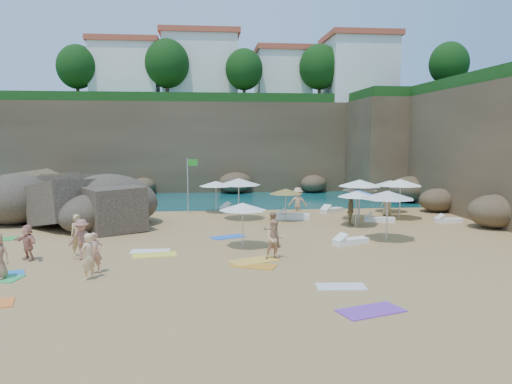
{
  "coord_description": "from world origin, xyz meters",
  "views": [
    {
      "loc": [
        -0.74,
        -23.17,
        4.89
      ],
      "look_at": [
        2.0,
        3.0,
        2.0
      ],
      "focal_mm": 35.0,
      "sensor_mm": 36.0,
      "label": 1
    }
  ],
  "objects": [
    {
      "name": "ground",
      "position": [
        0.0,
        0.0,
        0.0
      ],
      "size": [
        120.0,
        120.0,
        0.0
      ],
      "primitive_type": "plane",
      "color": "tan",
      "rests_on": "ground"
    },
    {
      "name": "seawater",
      "position": [
        0.0,
        30.0,
        0.0
      ],
      "size": [
        120.0,
        120.0,
        0.0
      ],
      "primitive_type": "plane",
      "color": "#0C4751",
      "rests_on": "ground"
    },
    {
      "name": "cliff_back",
      "position": [
        2.0,
        25.0,
        4.0
      ],
      "size": [
        44.0,
        8.0,
        8.0
      ],
      "primitive_type": "cube",
      "color": "brown",
      "rests_on": "ground"
    },
    {
      "name": "cliff_right",
      "position": [
        19.0,
        8.0,
        4.0
      ],
      "size": [
        8.0,
        30.0,
        8.0
      ],
      "primitive_type": "cube",
      "color": "brown",
      "rests_on": "ground"
    },
    {
      "name": "cliff_corner",
      "position": [
        17.0,
        20.0,
        4.0
      ],
      "size": [
        10.0,
        12.0,
        8.0
      ],
      "primitive_type": "cube",
      "color": "brown",
      "rests_on": "ground"
    },
    {
      "name": "rock_promontory",
      "position": [
        -11.0,
        16.0,
        0.0
      ],
      "size": [
        12.0,
        7.0,
        2.0
      ],
      "primitive_type": null,
      "color": "brown",
      "rests_on": "ground"
    },
    {
      "name": "clifftop_buildings",
      "position": [
        2.96,
        25.79,
        11.24
      ],
      "size": [
        28.48,
        9.48,
        7.0
      ],
      "color": "white",
      "rests_on": "cliff_back"
    },
    {
      "name": "clifftop_trees",
      "position": [
        4.78,
        19.52,
        11.26
      ],
      "size": [
        35.6,
        23.82,
        4.4
      ],
      "color": "#11380F",
      "rests_on": "ground"
    },
    {
      "name": "marina_masts",
      "position": [
        -16.5,
        30.0,
        3.0
      ],
      "size": [
        3.1,
        0.1,
        6.0
      ],
      "color": "white",
      "rests_on": "ground"
    },
    {
      "name": "rock_outcrop",
      "position": [
        -8.37,
        5.46,
        0.0
      ],
      "size": [
        7.53,
        5.73,
        2.96
      ],
      "primitive_type": null,
      "rotation": [
        0.0,
        0.0,
        0.03
      ],
      "color": "brown",
      "rests_on": "ground"
    },
    {
      "name": "flag_pole",
      "position": [
        -1.68,
        8.98,
        2.28
      ],
      "size": [
        0.7,
        0.12,
        3.57
      ],
      "color": "silver",
      "rests_on": "ground"
    },
    {
      "name": "parasol_0",
      "position": [
        0.02,
        9.05,
        1.91
      ],
      "size": [
        2.2,
        2.2,
        2.08
      ],
      "color": "silver",
      "rests_on": "ground"
    },
    {
      "name": "parasol_1",
      "position": [
        1.29,
        6.14,
        2.28
      ],
      "size": [
        2.62,
        2.62,
        2.48
      ],
      "color": "silver",
      "rests_on": "ground"
    },
    {
      "name": "parasol_2",
      "position": [
        8.36,
        5.17,
        2.22
      ],
      "size": [
        2.56,
        2.56,
        2.42
      ],
      "color": "silver",
      "rests_on": "ground"
    },
    {
      "name": "parasol_3",
      "position": [
        11.3,
        7.97,
        1.94
      ],
      "size": [
        2.23,
        2.23,
        2.11
      ],
      "color": "silver",
      "rests_on": "ground"
    },
    {
      "name": "parasol_5",
      "position": [
        8.56,
        5.76,
        1.87
      ],
      "size": [
        2.16,
        2.16,
        2.04
      ],
      "color": "silver",
      "rests_on": "ground"
    },
    {
      "name": "parasol_6",
      "position": [
        4.01,
        5.47,
        1.75
      ],
      "size": [
        2.01,
        2.01,
        1.9
      ],
      "color": "silver",
      "rests_on": "ground"
    },
    {
      "name": "parasol_7",
      "position": [
        10.89,
        5.31,
        2.22
      ],
      "size": [
        2.56,
        2.56,
        2.42
      ],
      "color": "silver",
      "rests_on": "ground"
    },
    {
      "name": "parasol_8",
      "position": [
        7.53,
        3.16,
        1.81
      ],
      "size": [
        2.08,
        2.08,
        1.97
      ],
      "color": "silver",
      "rests_on": "ground"
    },
    {
      "name": "parasol_9",
      "position": [
        0.95,
        -1.41,
        1.85
      ],
      "size": [
        2.13,
        2.13,
        2.01
      ],
      "color": "silver",
      "rests_on": "ground"
    },
    {
      "name": "parasol_10",
      "position": [
        7.82,
        3.66,
        1.8
      ],
      "size": [
        2.07,
        2.07,
        1.96
      ],
      "color": "silver",
      "rests_on": "ground"
    },
    {
      "name": "parasol_11",
      "position": [
        7.86,
        -0.62,
        2.2
      ],
      "size": [
        2.53,
        2.53,
        2.39
      ],
      "color": "silver",
      "rests_on": "ground"
    },
    {
      "name": "lounger_0",
      "position": [
        1.28,
        9.75,
        0.15
      ],
      "size": [
        2.05,
        1.26,
        0.3
      ],
      "primitive_type": "cube",
      "rotation": [
        0.0,
        0.0,
        0.34
      ],
      "color": "white",
      "rests_on": "ground"
    },
    {
      "name": "lounger_1",
      "position": [
        9.38,
        4.55,
        0.14
      ],
      "size": [
        1.84,
        1.08,
        0.27
      ],
      "primitive_type": "cube",
      "rotation": [
        0.0,
        0.0,
        -0.3
      ],
      "color": "white",
      "rests_on": "ground"
    },
    {
      "name": "lounger_2",
      "position": [
        7.53,
        8.32,
        0.14
      ],
      "size": [
        1.76,
        1.56,
        0.28
      ],
      "primitive_type": "cube",
      "rotation": [
        0.0,
        0.0,
        0.67
      ],
      "color": "white",
      "rests_on": "ground"
    },
    {
      "name": "lounger_3",
      "position": [
        4.52,
        6.0,
        0.16
      ],
      "size": [
        2.1,
        1.01,
        0.31
      ],
      "primitive_type": "cube",
      "rotation": [
        0.0,
        0.0,
        -0.17
      ],
      "color": "white",
      "rests_on": "ground"
    },
    {
      "name": "lounger_4",
      "position": [
        13.25,
        3.89,
        0.12
      ],
      "size": [
        1.58,
        0.62,
        0.24
      ],
      "primitive_type": "cube",
      "rotation": [
        0.0,
        0.0,
        -0.07
      ],
      "color": "white",
      "rests_on": "ground"
    },
    {
      "name": "lounger_5",
      "position": [
        5.94,
        -1.23,
        0.13
      ],
      "size": [
        1.8,
        1.16,
        0.27
      ],
      "primitive_type": "cube",
      "rotation": [
        0.0,
        0.0,
        0.38
      ],
      "color": "white",
      "rests_on": "ground"
    },
    {
      "name": "towel_4",
      "position": [
        -2.82,
        -2.49,
        0.02
      ],
      "size": [
        1.91,
        1.16,
        0.03
      ],
      "primitive_type": "cube",
      "rotation": [
        0.0,
        0.0,
        0.15
      ],
      "color": "#FFE843",
      "rests_on": "ground"
    },
    {
      "name": "towel_5",
      "position": [
        -3.08,
        -1.78,
        0.01
      ],
      "size": [
        1.69,
        0.89,
        0.03
      ],
      "primitive_type": "cube",
      "rotation": [
        0.0,
        0.0,
        -0.04
      ],
      "color": "white",
      "rests_on": "ground"
    },
    {
      "name": "towel_6",
      "position": [
        3.91,
        -9.96,
        0.02
      ],
      "size": [
        2.05,
        1.46,
        0.03
      ],
      "primitive_type": "cube",
      "rotation": [
        0.0,
        0.0,
        0.32
      ],
      "color": "purple",
      "rests_on": "ground"
    },
    {
      "name": "towel_8",
      "position": [
        0.4,
        0.96,
        0.01
      ],
      "size": [
        1.85,
        1.43,
        0.03
      ],
      "primitive_type": "cube",
      "rotation": [
        0.0,
        0.0,
        0.42
      ],
      "color": "blue",
      "rests_on": "ground"
    },
    {
      "name": "towel_10",
      "position": [
        1.11,
        -4.67,
        0.01
      ],
      "size": [
        1.88,
        1.45,
        0.03
      ],
      "primitive_type": "cube",
      "rotation": [
        0.0,
        0.0,
        -0.42
      ],
      "color": "orange",
      "rests_on": "ground"
    },
    {
      "name": "towel_12",
      "position": [
        1.2,
        -3.91,
        0.02
      ],
      "size": [
        2.15,
        1.65,
        0.03
      ],
      "primitive_type": "cube",
      "rotation": [
        0.0,
        0.0,
        0.41
      ],
      "color": "#F6B640",
      "rests_on": "ground"
    },
    {
      "name": "towel_13",
      "position": [
        3.7,
        -7.61,
        0.01
      ],
      "size": [
        1.67,
        0.93,
        0.03
      ],
      "primitive_type": "cube",
      "rotation": [
        0.0,
        0.0,
        -0.08
      ],
      "color": "silver",
      "rests_on": "ground"
    },
    {
      "name": "person_stand_0",
      "position": [
        -5.96,
        -2.19,
        0.87
      ],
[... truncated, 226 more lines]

